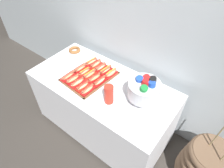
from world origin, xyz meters
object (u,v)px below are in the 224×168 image
hot_dog_0 (68,76)px  hot_dog_7 (89,74)px  hot_dog_11 (96,64)px  hot_dog_14 (110,73)px  hot_dog_3 (82,86)px  hot_dog_13 (105,70)px  buffet_table (103,106)px  cup_stack (109,94)px  hot_dog_8 (94,78)px  hot_dog_9 (100,81)px  punch_bowl (144,89)px  hot_dog_12 (100,67)px  hot_dog_4 (88,89)px  donut (75,50)px  hot_dog_6 (85,71)px  floor_vase (205,167)px  serving_tray (90,77)px  hot_dog_10 (91,62)px  hot_dog_5 (80,68)px  hot_dog_1 (73,79)px  hot_dog_2 (77,82)px

hot_dog_0 → hot_dog_7: hot_dog_7 is taller
hot_dog_11 → hot_dog_14: 0.23m
hot_dog_3 → hot_dog_13: bearing=85.4°
buffet_table → cup_stack: 0.54m
hot_dog_8 → hot_dog_9: size_ratio=1.01×
hot_dog_13 → punch_bowl: 0.55m
hot_dog_0 → hot_dog_11: 0.34m
hot_dog_8 → hot_dog_14: 0.18m
hot_dog_12 → cup_stack: bearing=-40.4°
hot_dog_4 → donut: size_ratio=1.09×
hot_dog_6 → hot_dog_13: 0.22m
hot_dog_8 → donut: 0.60m
floor_vase → hot_dog_13: size_ratio=6.29×
floor_vase → donut: bearing=176.0°
hot_dog_0 → cup_stack: 0.54m
hot_dog_9 → hot_dog_14: size_ratio=1.05×
hot_dog_12 → hot_dog_6: bearing=-119.0°
serving_tray → punch_bowl: bearing=5.5°
hot_dog_9 → cup_stack: cup_stack is taller
serving_tray → hot_dog_0: (-0.16, -0.15, 0.03)m
hot_dog_3 → hot_dog_13: size_ratio=0.91×
hot_dog_4 → donut: hot_dog_4 is taller
hot_dog_12 → hot_dog_10: bearing=175.4°
hot_dog_5 → hot_dog_14: bearing=24.2°
buffet_table → hot_dog_11: (-0.23, 0.17, 0.41)m
hot_dog_0 → hot_dog_6: same height
hot_dog_1 → cup_stack: cup_stack is taller
buffet_table → hot_dog_11: size_ratio=9.66×
hot_dog_1 → hot_dog_9: hot_dog_1 is taller
buffet_table → hot_dog_1: (-0.25, -0.16, 0.41)m
hot_dog_0 → hot_dog_3: hot_dog_0 is taller
buffet_table → serving_tray: size_ratio=2.80×
hot_dog_14 → cup_stack: (0.21, -0.30, 0.06)m
hot_dog_3 → hot_dog_9: (0.09, 0.16, 0.00)m
buffet_table → hot_dog_2: bearing=-137.2°
hot_dog_6 → hot_dog_14: bearing=31.7°
hot_dog_1 → hot_dog_8: 0.22m
hot_dog_9 → donut: size_ratio=1.19×
hot_dog_1 → hot_dog_12: 0.34m
hot_dog_0 → hot_dog_12: bearing=61.0°
hot_dog_2 → hot_dog_8: 0.18m
hot_dog_4 → hot_dog_5: hot_dog_5 is taller
hot_dog_6 → hot_dog_14: 0.28m
serving_tray → hot_dog_11: bearing=109.8°
hot_dog_2 → hot_dog_9: size_ratio=0.99×
hot_dog_1 → hot_dog_14: (0.25, 0.31, 0.00)m
hot_dog_2 → hot_dog_12: 0.33m
hot_dog_1 → hot_dog_6: (0.01, 0.16, -0.00)m
serving_tray → donut: bearing=153.0°
hot_dog_11 → hot_dog_3: bearing=-70.2°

